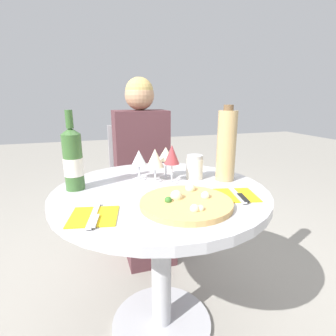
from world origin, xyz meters
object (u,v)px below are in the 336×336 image
seated_diner (144,178)px  pizza_large (186,202)px  tall_carafe (226,145)px  dining_table (161,223)px  chair_behind_diner (140,186)px  wine_bottle (73,160)px

seated_diner → pizza_large: bearing=87.4°
tall_carafe → dining_table: bearing=-175.0°
chair_behind_diner → seated_diner: bearing=90.0°
dining_table → pizza_large: 0.27m
seated_diner → chair_behind_diner: bearing=-90.0°
dining_table → wine_bottle: (-0.34, 0.10, 0.29)m
dining_table → tall_carafe: size_ratio=2.62×
chair_behind_diner → seated_diner: seated_diner is taller
chair_behind_diner → seated_diner: (-0.00, -0.15, 0.11)m
pizza_large → chair_behind_diner: bearing=87.7°
dining_table → pizza_large: pizza_large is taller
dining_table → seated_diner: size_ratio=0.74×
chair_behind_diner → pizza_large: bearing=87.7°
seated_diner → wine_bottle: size_ratio=3.73×
seated_diner → wine_bottle: 0.77m
tall_carafe → wine_bottle: bearing=173.6°
pizza_large → tall_carafe: tall_carafe is taller
chair_behind_diner → wine_bottle: bearing=60.2°
seated_diner → tall_carafe: (0.24, -0.66, 0.32)m
pizza_large → wine_bottle: (-0.38, 0.30, 0.11)m
dining_table → chair_behind_diner: size_ratio=1.01×
pizza_large → tall_carafe: 0.39m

